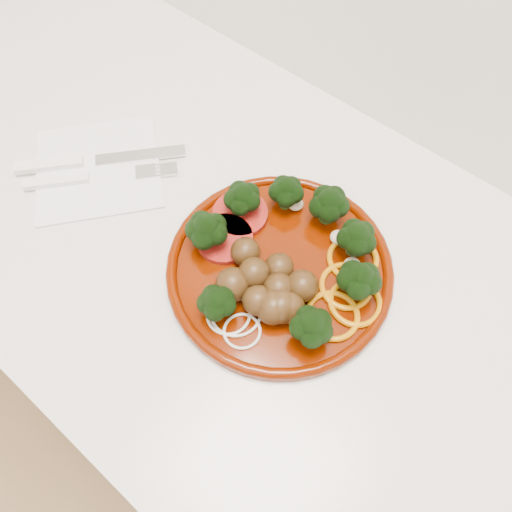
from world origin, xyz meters
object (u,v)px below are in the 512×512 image
Objects in this scene: napkin at (98,168)px; knife at (78,162)px; plate at (282,264)px; fork at (75,179)px.

knife is (-0.03, -0.01, 0.01)m from napkin.
plate reaches higher than napkin.
napkin is at bearing 33.31° from fork.
plate is 0.33m from knife.
knife is (-0.33, -0.05, -0.01)m from plate.
plate is 0.32m from fork.
plate is at bearing -35.57° from fork.
knife reaches higher than napkin.
napkin is at bearing -22.66° from knife.
plate is at bearing 6.87° from napkin.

